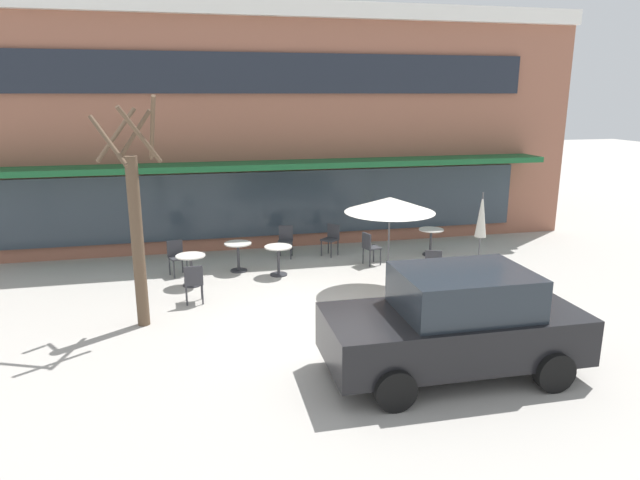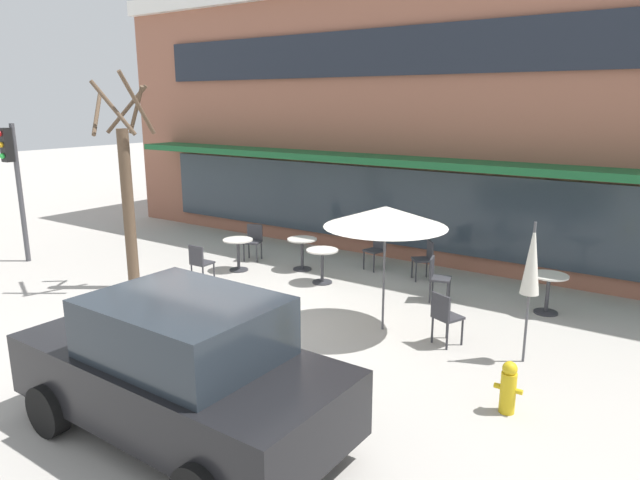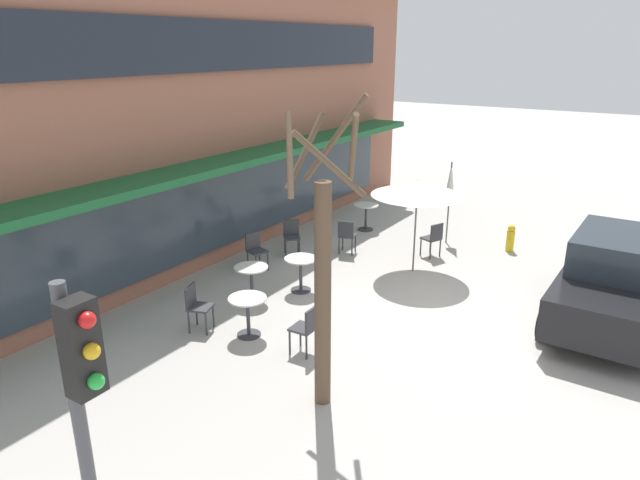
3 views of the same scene
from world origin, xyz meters
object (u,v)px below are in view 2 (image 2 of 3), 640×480
(cafe_table_mid_patio, at_px, (322,260))
(patio_umbrella_green_folded, at_px, (532,260))
(cafe_chair_2, at_px, (437,276))
(cafe_table_near_wall, at_px, (238,249))
(fire_hydrant, at_px, (508,387))
(cafe_table_streetside, at_px, (548,287))
(street_tree, at_px, (128,193))
(cafe_chair_3, at_px, (253,239))
(traffic_light_pole, at_px, (13,170))
(cafe_chair_5, at_px, (377,248))
(parked_sedan, at_px, (180,368))
(patio_umbrella_cream_folded, at_px, (386,217))
(cafe_chair_4, at_px, (200,261))
(cafe_chair_0, at_px, (425,257))
(cafe_table_by_tree, at_px, (302,249))
(cafe_chair_1, at_px, (445,315))

(cafe_table_mid_patio, distance_m, patio_umbrella_green_folded, 5.12)
(cafe_chair_2, bearing_deg, cafe_table_near_wall, -171.87)
(cafe_table_mid_patio, bearing_deg, fire_hydrant, -31.82)
(cafe_table_streetside, bearing_deg, cafe_table_near_wall, -169.81)
(cafe_chair_2, bearing_deg, street_tree, -152.92)
(cafe_chair_3, bearing_deg, fire_hydrant, -26.28)
(cafe_table_mid_patio, relative_size, cafe_chair_3, 0.85)
(traffic_light_pole, bearing_deg, cafe_chair_5, 30.44)
(cafe_chair_2, bearing_deg, parked_sedan, -95.03)
(cafe_table_streetside, relative_size, patio_umbrella_cream_folded, 0.35)
(patio_umbrella_cream_folded, xyz_separation_m, traffic_light_pole, (-9.46, -1.25, 0.27))
(cafe_chair_5, height_order, street_tree, street_tree)
(cafe_chair_2, relative_size, cafe_chair_4, 1.00)
(cafe_table_streetside, xyz_separation_m, cafe_table_mid_patio, (-4.54, -0.87, 0.00))
(cafe_chair_5, bearing_deg, street_tree, -130.76)
(cafe_chair_2, bearing_deg, patio_umbrella_cream_folded, -95.01)
(cafe_table_near_wall, relative_size, traffic_light_pole, 0.22)
(traffic_light_pole, bearing_deg, fire_hydrant, -1.33)
(patio_umbrella_green_folded, distance_m, parked_sedan, 5.23)
(cafe_table_streetside, distance_m, patio_umbrella_cream_folded, 3.60)
(patio_umbrella_green_folded, relative_size, street_tree, 0.49)
(patio_umbrella_green_folded, height_order, cafe_chair_0, patio_umbrella_green_folded)
(patio_umbrella_green_folded, bearing_deg, cafe_table_by_tree, 160.35)
(cafe_table_near_wall, bearing_deg, traffic_light_pole, -153.15)
(cafe_table_by_tree, relative_size, fire_hydrant, 1.08)
(cafe_table_near_wall, relative_size, fire_hydrant, 1.08)
(cafe_table_near_wall, distance_m, fire_hydrant, 7.70)
(parked_sedan, bearing_deg, cafe_chair_3, 124.96)
(patio_umbrella_green_folded, xyz_separation_m, cafe_chair_0, (-3.00, 2.98, -1.10))
(cafe_table_by_tree, relative_size, traffic_light_pole, 0.22)
(patio_umbrella_cream_folded, bearing_deg, patio_umbrella_green_folded, 2.37)
(cafe_chair_2, bearing_deg, fire_hydrant, -54.33)
(cafe_chair_0, bearing_deg, cafe_chair_3, -168.22)
(cafe_table_near_wall, relative_size, cafe_chair_3, 0.85)
(cafe_table_mid_patio, distance_m, cafe_chair_4, 2.66)
(patio_umbrella_cream_folded, xyz_separation_m, cafe_chair_1, (1.14, -0.02, -1.50))
(traffic_light_pole, bearing_deg, cafe_table_near_wall, 26.85)
(cafe_chair_5, bearing_deg, cafe_chair_3, -161.37)
(patio_umbrella_cream_folded, height_order, cafe_chair_5, patio_umbrella_cream_folded)
(cafe_table_streetside, relative_size, cafe_chair_4, 0.85)
(cafe_table_by_tree, distance_m, cafe_chair_4, 2.46)
(parked_sedan, bearing_deg, traffic_light_pole, 161.66)
(cafe_table_mid_patio, relative_size, fire_hydrant, 1.08)
(cafe_chair_0, height_order, cafe_chair_3, same)
(cafe_table_by_tree, bearing_deg, cafe_chair_0, 18.86)
(cafe_table_by_tree, relative_size, cafe_chair_1, 0.85)
(cafe_table_near_wall, bearing_deg, street_tree, -113.47)
(cafe_table_streetside, distance_m, street_tree, 8.55)
(cafe_chair_0, relative_size, traffic_light_pole, 0.26)
(cafe_chair_0, xyz_separation_m, cafe_chair_4, (-3.89, -3.10, 0.00))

